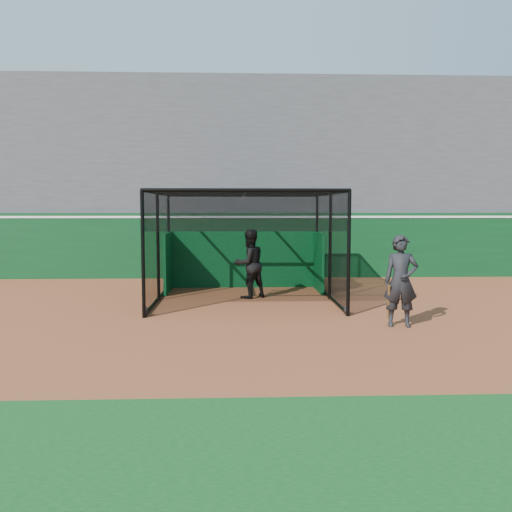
{
  "coord_description": "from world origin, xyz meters",
  "views": [
    {
      "loc": [
        0.56,
        -12.42,
        2.66
      ],
      "look_at": [
        1.13,
        2.0,
        1.4
      ],
      "focal_mm": 38.0,
      "sensor_mm": 36.0,
      "label": 1
    }
  ],
  "objects": [
    {
      "name": "ground",
      "position": [
        0.0,
        0.0,
        0.0
      ],
      "size": [
        120.0,
        120.0,
        0.0
      ],
      "primitive_type": "plane",
      "color": "brown",
      "rests_on": "ground"
    },
    {
      "name": "grandstand",
      "position": [
        0.0,
        12.27,
        4.48
      ],
      "size": [
        50.0,
        7.85,
        8.95
      ],
      "color": "#4C4C4F",
      "rests_on": "ground"
    },
    {
      "name": "batter",
      "position": [
        0.99,
        3.63,
        1.02
      ],
      "size": [
        1.25,
        1.18,
        2.05
      ],
      "primitive_type": "imported",
      "rotation": [
        0.0,
        0.0,
        3.69
      ],
      "color": "black",
      "rests_on": "ground"
    },
    {
      "name": "on_deck_player",
      "position": [
        4.3,
        -0.46,
        1.04
      ],
      "size": [
        0.82,
        0.61,
        2.08
      ],
      "color": "black",
      "rests_on": "ground"
    },
    {
      "name": "batting_cage",
      "position": [
        0.85,
        3.36,
        1.55
      ],
      "size": [
        5.12,
        5.29,
        3.11
      ],
      "color": "black",
      "rests_on": "ground"
    },
    {
      "name": "outfield_wall",
      "position": [
        0.0,
        8.5,
        1.29
      ],
      "size": [
        50.0,
        0.5,
        2.5
      ],
      "color": "#0A3C19",
      "rests_on": "ground"
    }
  ]
}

